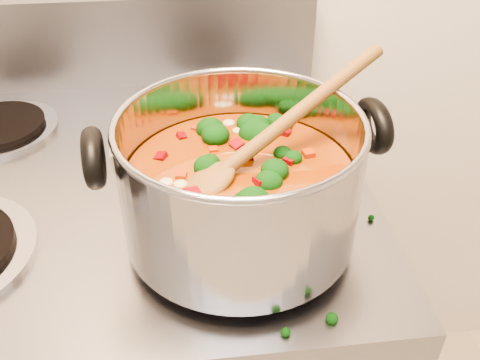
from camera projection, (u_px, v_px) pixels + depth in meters
name	position (u px, v px, depth m)	size (l,w,h in m)	color
stockpot	(240.00, 183.00, 0.61)	(0.33, 0.27, 0.16)	#A4A4AC
wooden_spoon	(254.00, 147.00, 0.59)	(0.27, 0.17, 0.12)	brown
cooktop_crumbs	(222.00, 246.00, 0.64)	(0.41, 0.31, 0.01)	black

